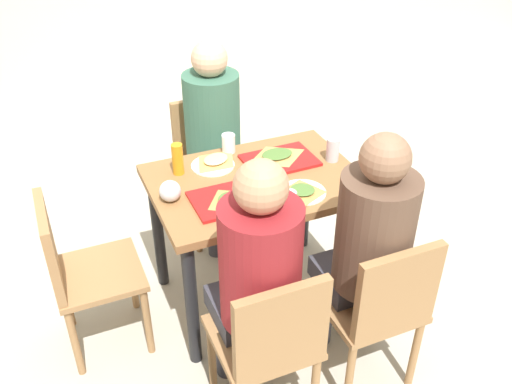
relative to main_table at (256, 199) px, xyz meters
The scene contains 22 objects.
ground_plane 0.65m from the main_table, ahead, with size 10.00×10.00×0.02m, color #B2AD9E.
main_table is the anchor object (origin of this frame).
chair_near_left 0.80m from the main_table, 108.80° to the right, with size 0.40×0.40×0.84m.
chair_near_right 0.80m from the main_table, 71.20° to the right, with size 0.40×0.40×0.84m.
chair_far_side 0.76m from the main_table, 90.00° to the left, with size 0.40×0.40×0.84m.
chair_left_end 0.91m from the main_table, behind, with size 0.40×0.40×0.84m.
person_in_red 0.67m from the main_table, 112.73° to the right, with size 0.32×0.42×1.25m.
person_in_brown_jacket 0.67m from the main_table, 67.27° to the right, with size 0.32×0.42×1.25m.
person_far_side 0.62m from the main_table, 90.00° to the left, with size 0.32×0.42×1.25m.
tray_red_near 0.25m from the main_table, 144.47° to the right, with size 0.36×0.26×0.02m, color red.
tray_red_far 0.24m from the main_table, 31.47° to the left, with size 0.36×0.26×0.02m, color red.
paper_plate_center 0.28m from the main_table, 127.38° to the left, with size 0.22×0.22×0.01m, color white.
paper_plate_near_edge 0.28m from the main_table, 52.62° to the right, with size 0.22×0.22×0.01m, color white.
pizza_slice_a 0.28m from the main_table, 140.36° to the right, with size 0.20×0.19×0.02m.
pizza_slice_b 0.26m from the main_table, 37.78° to the left, with size 0.25×0.19×0.02m.
pizza_slice_c 0.29m from the main_table, 119.80° to the left, with size 0.25×0.24×0.02m.
pizza_slice_d 0.29m from the main_table, 54.64° to the right, with size 0.21×0.21×0.02m.
plastic_cup_a 0.35m from the main_table, 94.71° to the left, with size 0.07×0.07×0.10m, color white.
plastic_cup_b 0.35m from the main_table, 85.29° to the right, with size 0.07×0.07×0.10m, color white.
soda_can 0.47m from the main_table, ahead, with size 0.07×0.07×0.12m, color #B7BCC6.
condiment_bottle 0.43m from the main_table, 148.86° to the left, with size 0.06×0.06×0.16m, color orange.
foil_bundle 0.46m from the main_table, behind, with size 0.10×0.10×0.10m, color silver.
Camera 1 is at (-0.91, -2.14, 2.19)m, focal length 39.26 mm.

